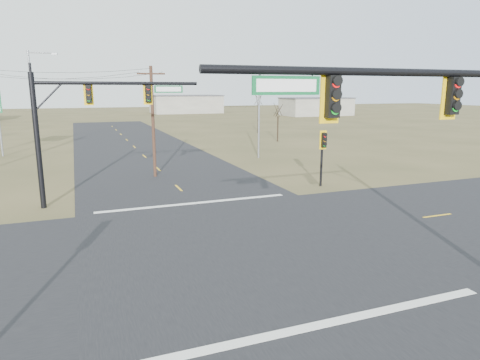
% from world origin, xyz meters
% --- Properties ---
extents(ground, '(320.00, 320.00, 0.00)m').
position_xyz_m(ground, '(0.00, 0.00, 0.00)').
color(ground, brown).
rests_on(ground, ground).
extents(road_ew, '(160.00, 14.00, 0.02)m').
position_xyz_m(road_ew, '(0.00, 0.00, 0.01)').
color(road_ew, black).
rests_on(road_ew, ground).
extents(road_ns, '(14.00, 160.00, 0.02)m').
position_xyz_m(road_ns, '(0.00, 0.00, 0.01)').
color(road_ns, black).
rests_on(road_ns, ground).
extents(stop_bar_near, '(12.00, 0.40, 0.01)m').
position_xyz_m(stop_bar_near, '(0.00, -7.50, 0.03)').
color(stop_bar_near, silver).
rests_on(stop_bar_near, road_ns).
extents(stop_bar_far, '(12.00, 0.40, 0.01)m').
position_xyz_m(stop_bar_far, '(0.00, 7.50, 0.03)').
color(stop_bar_far, silver).
rests_on(stop_bar_far, road_ns).
extents(mast_arm_near, '(11.60, 0.42, 8.01)m').
position_xyz_m(mast_arm_near, '(4.00, -8.13, 5.79)').
color(mast_arm_near, black).
rests_on(mast_arm_near, ground).
extents(mast_arm_far, '(9.79, 0.42, 7.93)m').
position_xyz_m(mast_arm_far, '(-5.94, 9.81, 5.67)').
color(mast_arm_far, black).
rests_on(mast_arm_far, ground).
extents(pedestal_signal_ne, '(0.56, 0.49, 4.11)m').
position_xyz_m(pedestal_signal_ne, '(9.94, 8.83, 3.03)').
color(pedestal_signal_ne, black).
rests_on(pedestal_signal_ne, ground).
extents(utility_pole_near, '(2.14, 0.33, 8.75)m').
position_xyz_m(utility_pole_near, '(-0.82, 16.77, 4.57)').
color(utility_pole_near, '#44291D').
rests_on(utility_pole_near, ground).
extents(streetlight_a, '(2.59, 0.29, 9.30)m').
position_xyz_m(streetlight_a, '(10.76, 22.81, 5.22)').
color(streetlight_a, gray).
rests_on(streetlight_a, ground).
extents(streetlight_c, '(3.10, 0.42, 11.10)m').
position_xyz_m(streetlight_c, '(-10.56, 35.62, 6.23)').
color(streetlight_c, gray).
rests_on(streetlight_c, ground).
extents(bare_tree_c, '(3.01, 3.01, 5.46)m').
position_xyz_m(bare_tree_c, '(18.99, 34.81, 4.29)').
color(bare_tree_c, black).
rests_on(bare_tree_c, ground).
extents(bare_tree_d, '(2.70, 2.70, 6.76)m').
position_xyz_m(bare_tree_d, '(21.33, 46.91, 5.44)').
color(bare_tree_d, black).
rests_on(bare_tree_d, ground).
extents(warehouse_mid, '(20.00, 12.00, 5.00)m').
position_xyz_m(warehouse_mid, '(25.00, 110.00, 2.50)').
color(warehouse_mid, '#A8A495').
rests_on(warehouse_mid, ground).
extents(warehouse_right, '(18.00, 10.00, 4.50)m').
position_xyz_m(warehouse_right, '(55.00, 85.00, 2.25)').
color(warehouse_right, '#A8A495').
rests_on(warehouse_right, ground).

